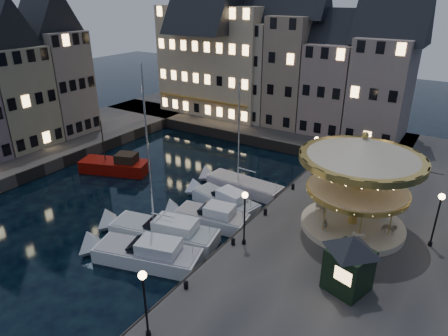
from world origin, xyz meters
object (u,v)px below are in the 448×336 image
Objects in this scene: motorboat_b at (143,254)px; motorboat_e at (222,200)px; streetlamp_b at (245,211)px; red_fishing_boat at (116,166)px; bollard_a at (186,284)px; bollard_c at (265,211)px; motorboat_d at (207,217)px; motorboat_c at (160,231)px; carousel at (361,167)px; streetlamp_a at (144,295)px; bollard_b at (233,241)px; streetlamp_c at (315,151)px; bollard_d at (293,186)px; streetlamp_d at (438,213)px; motorboat_f at (240,185)px; ticket_kiosk at (351,254)px.

motorboat_b and motorboat_e have the same top height.
red_fishing_boat is (-19.39, 5.91, -3.32)m from streetlamp_b.
bollard_a is 10.50m from bollard_c.
motorboat_d is at bearing 117.21° from bollard_a.
carousel is (12.83, 7.63, 5.72)m from motorboat_c.
bollard_c is at bearing 92.37° from streetlamp_a.
streetlamp_b is 7.32× the size of bollard_b.
streetlamp_a is 9.82m from bollard_b.
motorboat_d is (-4.41, -1.93, -0.96)m from bollard_c.
streetlamp_c is 7.32× the size of bollard_d.
streetlamp_d reaches higher than bollard_b.
streetlamp_a and streetlamp_d have the same top height.
bollard_c is at bearing 42.33° from motorboat_c.
motorboat_d is at bearing 145.11° from bollard_b.
streetlamp_a is 0.47× the size of motorboat_b.
bollard_b and bollard_c have the same top height.
streetlamp_a is 0.36× the size of motorboat_f.
carousel is at bearing -14.83° from motorboat_f.
bollard_a and bollard_b have the same top height.
motorboat_f is (-5.40, 15.52, -1.07)m from bollard_a.
streetlamp_a reaches higher than bollard_b.
motorboat_d is 0.81× the size of carousel.
streetlamp_d is (11.30, 17.00, 0.00)m from streetlamp_a.
motorboat_e is at bearing 100.68° from motorboat_d.
streetlamp_b is 20.54m from red_fishing_boat.
streetlamp_b and streetlamp_c have the same top height.
streetlamp_b is 0.32× the size of motorboat_c.
ticket_kiosk is at bearing 50.76° from streetlamp_a.
ticket_kiosk is at bearing 2.24° from motorboat_c.
carousel is at bearing 19.16° from motorboat_d.
red_fishing_boat reaches higher than bollard_d.
motorboat_d is (1.91, 3.83, -0.04)m from motorboat_c.
carousel is 2.08× the size of ticket_kiosk.
motorboat_b is (-5.37, 1.81, -0.96)m from bollard_a.
motorboat_d reaches higher than bollard_d.
streetlamp_a is 10.00m from streetlamp_b.
bollard_c is at bearing -163.99° from carousel.
bollard_d is at bearing 90.00° from bollard_b.
bollard_a is at bearing -90.00° from bollard_b.
ticket_kiosk is (8.20, 5.31, 2.23)m from bollard_a.
bollard_d is 0.05× the size of motorboat_f.
ticket_kiosk is (8.20, -5.19, 2.23)m from bollard_c.
carousel is (10.91, 3.79, 5.77)m from motorboat_d.
motorboat_e is at bearing 109.60° from streetlamp_a.
motorboat_b is 13.70m from motorboat_f.
bollard_a is at bearing -90.00° from bollard_c.
red_fishing_boat reaches higher than streetlamp_c.
bollard_b is 10.61m from carousel.
ticket_kiosk is at bearing 14.43° from motorboat_b.
streetlamp_c is at bearing 90.00° from streetlamp_a.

